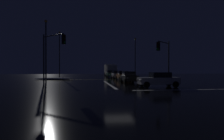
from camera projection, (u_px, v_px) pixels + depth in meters
ground at (119, 91)px, 18.21m from camera, size 120.00×120.00×0.10m
stop_line_north at (109, 84)px, 25.69m from camera, size 0.35×12.85×0.01m
centre_line_ns at (102, 80)px, 37.19m from camera, size 22.00×0.15×0.01m
crosswalk_bar_east at (200, 90)px, 19.19m from camera, size 12.85×0.40×0.01m
snow_bank_left_curb at (54, 79)px, 36.07m from camera, size 6.67×1.50×0.40m
snow_bank_right_curb at (152, 79)px, 35.17m from camera, size 8.62×1.50×0.48m
sedan_black at (129, 77)px, 29.09m from camera, size 2.02×4.33×1.57m
sedan_orange at (123, 75)px, 35.09m from camera, size 2.02×4.33×1.57m
sedan_white at (117, 75)px, 40.84m from camera, size 2.02×4.33×1.57m
sedan_green at (111, 74)px, 47.25m from camera, size 2.02×4.33×1.57m
box_truck at (110, 70)px, 53.81m from camera, size 2.68×8.28×3.08m
sedan_silver_crossing at (159, 79)px, 22.01m from camera, size 4.33×2.02×1.57m
traffic_signal_ne at (164, 54)px, 25.94m from camera, size 2.56×2.56×5.55m
traffic_signal_nw at (52, 49)px, 24.05m from camera, size 2.96×2.96×6.11m
streetlamp_left_far at (59, 51)px, 45.96m from camera, size 0.44×0.44×10.28m
streetlamp_right_far at (135, 55)px, 48.19m from camera, size 0.44×0.44×9.15m
streetlamp_left_near at (46, 46)px, 30.10m from camera, size 0.44×0.44×9.12m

